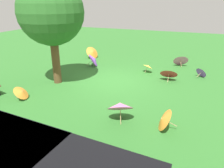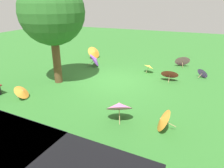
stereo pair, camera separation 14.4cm
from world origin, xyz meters
name	(u,v)px [view 2 (the right image)]	position (x,y,z in m)	size (l,w,h in m)	color
ground	(113,81)	(0.00, 0.00, 0.00)	(40.00, 40.00, 0.00)	#2D6B28
shade_tree	(52,13)	(2.54, 1.21, 3.38)	(3.02, 3.02, 4.93)	brown
parasol_pink_0	(182,60)	(-3.00, -4.12, 0.41)	(1.09, 0.97, 0.82)	tan
parasol_purple_0	(96,59)	(2.08, -2.07, 0.42)	(0.97, 1.08, 0.83)	tan
parasol_orange_1	(94,52)	(3.03, -3.75, 0.45)	(1.05, 1.13, 0.88)	tan
parasol_yellow_0	(149,66)	(-1.37, -2.05, 0.39)	(0.84, 0.84, 0.57)	tan
parasol_orange_3	(162,120)	(-3.15, 3.48, 0.37)	(0.77, 0.86, 0.74)	tan
parasol_purple_2	(203,73)	(-4.27, -2.34, 0.29)	(0.74, 0.70, 0.58)	tan
parasol_red_0	(170,73)	(-2.68, -1.19, 0.41)	(0.94, 0.83, 0.76)	tan
parasol_pink_1	(119,106)	(-1.65, 3.42, 0.53)	(1.20, 1.18, 0.88)	tan
parasol_orange_8	(22,92)	(2.75, 3.44, 0.32)	(0.70, 0.78, 0.60)	tan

